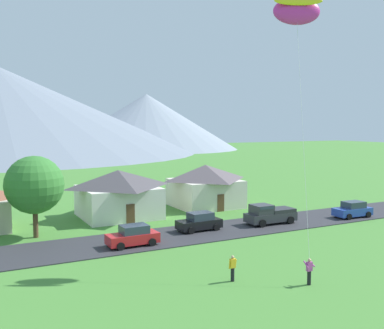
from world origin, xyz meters
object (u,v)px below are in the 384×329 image
Objects in this scene: house_leftmost at (205,185)px; pickup_truck_charcoal_west_side at (269,214)px; parked_car_blue_mid_west at (353,210)px; parked_car_red_mid_east at (133,236)px; parked_car_black_east_end at (199,222)px; tree_near_left at (34,185)px; watcher_person at (233,268)px; kite_flyer_with_kite at (297,13)px; house_right_center at (118,193)px.

house_leftmost is 1.51× the size of pickup_truck_charcoal_west_side.
pickup_truck_charcoal_west_side is (-9.89, 1.56, 0.19)m from parked_car_blue_mid_west.
parked_car_black_east_end is (7.34, 2.11, 0.00)m from parked_car_red_mid_east.
tree_near_left reaches higher than parked_car_red_mid_east.
watcher_person is (-4.54, -12.78, 0.01)m from parked_car_black_east_end.
tree_near_left is at bearing 161.75° from parked_car_black_east_end.
parked_car_black_east_end is 0.22× the size of kite_flyer_with_kite.
tree_near_left is 1.69× the size of parked_car_blue_mid_west.
watcher_person is at bearing -154.61° from parked_car_blue_mid_west.
house_right_center is 16.19m from pickup_truck_charcoal_west_side.
parked_car_black_east_end is at bearing 16.02° from parked_car_red_mid_east.
house_right_center is at bearing -174.95° from house_leftmost.
tree_near_left is 10.18m from parked_car_red_mid_east.
watcher_person is at bearing -75.33° from parked_car_red_mid_east.
tree_near_left reaches higher than house_leftmost.
pickup_truck_charcoal_west_side is at bearing 44.79° from watcher_person.
tree_near_left is at bearing 165.89° from pickup_truck_charcoal_west_side.
parked_car_red_mid_east is at bearing -163.98° from parked_car_black_east_end.
parked_car_blue_mid_west and parked_car_red_mid_east have the same top height.
house_right_center is at bearing 139.23° from pickup_truck_charcoal_west_side.
watcher_person is at bearing -158.23° from kite_flyer_with_kite.
parked_car_blue_mid_west is 1.01× the size of parked_car_red_mid_east.
kite_flyer_with_kite is at bearing -37.46° from parked_car_red_mid_east.
house_leftmost is 1.87× the size of parked_car_black_east_end.
tree_near_left is (-9.29, -5.12, 2.05)m from house_right_center.
parked_car_red_mid_east is 7.63m from parked_car_black_east_end.
house_leftmost reaches higher than parked_car_red_mid_east.
kite_flyer_with_kite is at bearing -40.82° from tree_near_left.
parked_car_black_east_end is at bearing 172.30° from parked_car_blue_mid_west.
house_leftmost is at bearing 16.53° from tree_near_left.
parked_car_blue_mid_west is at bearing 25.39° from watcher_person.
kite_flyer_with_kite reaches higher than parked_car_red_mid_east.
house_right_center is 5.03× the size of watcher_person.
parked_car_red_mid_east is 11.03m from watcher_person.
kite_flyer_with_kite is (16.74, -14.46, 13.44)m from tree_near_left.
house_leftmost reaches higher than parked_car_black_east_end.
watcher_person is (9.42, -17.38, -3.81)m from tree_near_left.
house_right_center is at bearing 77.32° from parked_car_red_mid_east.
parked_car_black_east_end is (-17.41, 2.36, 0.00)m from parked_car_blue_mid_west.
tree_near_left is 1.71× the size of parked_car_black_east_end.
kite_flyer_with_kite is at bearing -100.66° from house_leftmost.
house_right_center is 0.43× the size of kite_flyer_with_kite.
parked_car_red_mid_east is 0.81× the size of pickup_truck_charcoal_west_side.
kite_flyer_with_kite reaches higher than tree_near_left.
parked_car_blue_mid_west is 10.01m from pickup_truck_charcoal_west_side.
kite_flyer_with_kite is (10.11, -7.75, 17.26)m from parked_car_red_mid_east.
pickup_truck_charcoal_west_side is (0.88, -11.52, -1.59)m from house_leftmost.
watcher_person is at bearing -135.21° from pickup_truck_charcoal_west_side.
pickup_truck_charcoal_west_side is 17.01m from watcher_person.
pickup_truck_charcoal_west_side is (14.86, 1.31, 0.19)m from parked_car_red_mid_east.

